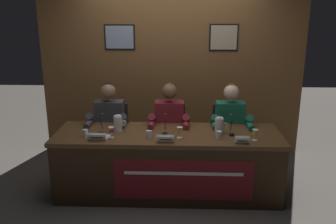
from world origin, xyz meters
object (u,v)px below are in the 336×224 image
Objects in this scene: conference_table at (168,156)px; water_cup_left at (85,133)px; chair_right at (228,140)px; document_stack_left at (100,137)px; nameplate_left at (97,137)px; microphone_left at (101,127)px; panelist_left at (109,124)px; juice_glass_right at (255,133)px; microphone_center at (165,127)px; chair_center at (170,140)px; panelist_right at (230,125)px; nameplate_right at (242,140)px; water_pitcher_left_side at (118,123)px; panelist_center at (169,125)px; chair_left at (112,139)px; water_cup_center at (149,135)px; nameplate_center at (165,139)px; microphone_right at (232,128)px; juice_glass_left at (111,130)px; water_pitcher_right_side at (219,126)px; water_cup_right at (219,135)px; juice_glass_center at (180,130)px.

water_cup_left is (-0.92, -0.06, 0.28)m from conference_table.
chair_right reaches higher than conference_table.
document_stack_left is at bearing -4.30° from water_cup_left.
nameplate_left is 0.92× the size of microphone_left.
panelist_left is 1.82m from juice_glass_right.
microphone_center is 0.24× the size of chair_right.
chair_center reaches higher than document_stack_left.
panelist_left is at bearing 91.25° from document_stack_left.
microphone_center is 0.18× the size of panelist_right.
nameplate_right is at bearing -15.09° from conference_table.
water_pitcher_left_side is (-0.59, 0.14, 0.34)m from conference_table.
panelist_center is 1.00× the size of panelist_right.
panelist_center reaches higher than document_stack_left.
chair_center is (0.77, 0.00, 0.00)m from chair_left.
chair_center is (0.92, 0.75, -0.34)m from water_cup_left.
chair_left is 3.98× the size of document_stack_left.
panelist_left reaches higher than chair_right.
panelist_right is (0.97, 0.56, -0.07)m from water_cup_center.
panelist_center is 9.94× the size of juice_glass_right.
nameplate_center is at bearing -35.50° from water_cup_center.
nameplate_center is (0.75, -0.70, 0.07)m from panelist_left.
panelist_right reaches higher than juice_glass_right.
microphone_right is at bearing 21.32° from nameplate_center.
panelist_center is 8.15× the size of nameplate_right.
panelist_left is 9.94× the size of juice_glass_left.
chair_center is 0.90m from water_pitcher_left_side.
panelist_right is (1.69, 0.55, -0.07)m from water_cup_left.
water_cup_left is 1.52m from water_pitcher_right_side.
panelist_right reaches higher than chair_right.
chair_left reaches higher than water_cup_center.
water_pitcher_left_side is at bearing 51.18° from document_stack_left.
conference_table is 0.80m from document_stack_left.
conference_table is 13.04× the size of nameplate_left.
microphone_right is (1.35, 0.16, -0.01)m from juice_glass_left.
microphone_center is (-0.03, -0.41, 0.10)m from panelist_center.
chair_right is at bearing 75.00° from water_cup_right.
panelist_center is (-0.00, 0.49, 0.22)m from conference_table.
juice_glass_center is (0.13, -0.75, 0.39)m from chair_center.
nameplate_left is at bearing -172.31° from juice_glass_center.
panelist_center is at bearing 85.25° from microphone_center.
panelist_center is 0.77m from panelist_right.
nameplate_left and nameplate_center have the same top height.
microphone_center reaches higher than juice_glass_center.
conference_table is 2.11× the size of panelist_center.
microphone_center is at bearing -142.63° from chair_right.
chair_right is (0.97, 0.76, -0.34)m from water_cup_center.
chair_left is 0.73× the size of panelist_left.
document_stack_left is (-0.74, 0.14, -0.03)m from nameplate_center.
water_cup_center is at bearing -141.83° from chair_right.
panelist_left is 0.42m from water_pitcher_left_side.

